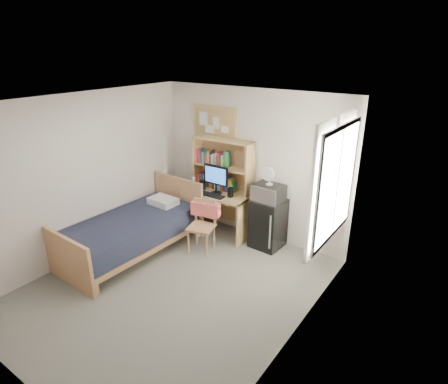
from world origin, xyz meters
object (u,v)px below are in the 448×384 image
Objects in this scene: bulletin_board at (215,124)px; microwave at (269,193)px; speaker_right at (230,192)px; bed at (131,236)px; monitor at (216,180)px; desk_fan at (270,177)px; desk_chair at (201,227)px; mini_fridge at (268,223)px; desk at (218,212)px; speaker_left at (203,185)px.

bulletin_board is 1.62m from microwave.
speaker_right is (0.60, -0.37, -1.05)m from bulletin_board.
bulletin_board is at bearing 170.76° from microwave.
monitor is (0.74, 1.36, 0.73)m from bed.
bed is at bearing -127.82° from speaker_right.
microwave is (1.73, 1.47, 0.68)m from bed.
speaker_right is (0.30, 0.00, -0.17)m from monitor.
desk_fan is (0.69, 0.10, 0.39)m from speaker_right.
desk_chair reaches higher than mini_fridge.
monitor is 1.02m from desk_fan.
microwave is 1.75× the size of desk_fan.
monitor is (-0.99, -0.12, 0.62)m from mini_fridge.
mini_fridge is at bearing 9.28° from speaker_right.
desk_fan is (0.99, 0.04, 0.87)m from desk.
bed is 8.19× the size of desk_fan.
desk_chair is at bearing -76.10° from monitor.
bulletin_board is 1.82× the size of monitor.
desk_chair is (0.17, -0.72, 0.05)m from desk.
bulletin_board reaches higher than microwave.
desk_fan is at bearing 92.72° from microwave.
desk_fan is (1.29, 0.11, 0.39)m from speaker_left.
monitor is 0.34m from speaker_right.
desk is 1.43× the size of desk_chair.
desk is at bearing -46.72° from bulletin_board.
bulletin_board is at bearing 171.62° from mini_fridge.
desk_fan is (0.99, 0.10, 0.22)m from monitor.
desk is 0.56× the size of bed.
mini_fridge is 2.29m from bed.
bed is at bearing -137.02° from microwave.
mini_fridge is (0.82, 0.78, -0.01)m from desk_chair.
bed is at bearing -156.74° from desk_chair.
bulletin_board reaches higher than desk_fan.
speaker_right reaches higher than bed.
mini_fridge is at bearing -11.10° from bulletin_board.
monitor is 1.08× the size of microwave.
desk_fan reaches higher than desk.
bed is at bearing -137.02° from desk_fan.
bulletin_board is 1.26m from speaker_right.
desk is 1.32m from desk_fan.
bed is 4.67× the size of microwave.
desk_fan reaches higher than speaker_left.
speaker_left is (-0.30, -0.06, 0.48)m from desk.
monitor is 0.34m from speaker_left.
speaker_left is at bearing -90.18° from bulletin_board.
desk is (0.30, -0.32, -1.53)m from bulletin_board.
mini_fridge reaches higher than desk.
monitor is at bearing 0.00° from speaker_left.
desk_chair is at bearing -101.75° from speaker_right.
microwave reaches higher than speaker_right.
speaker_right is (-0.69, -0.12, 0.45)m from mini_fridge.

